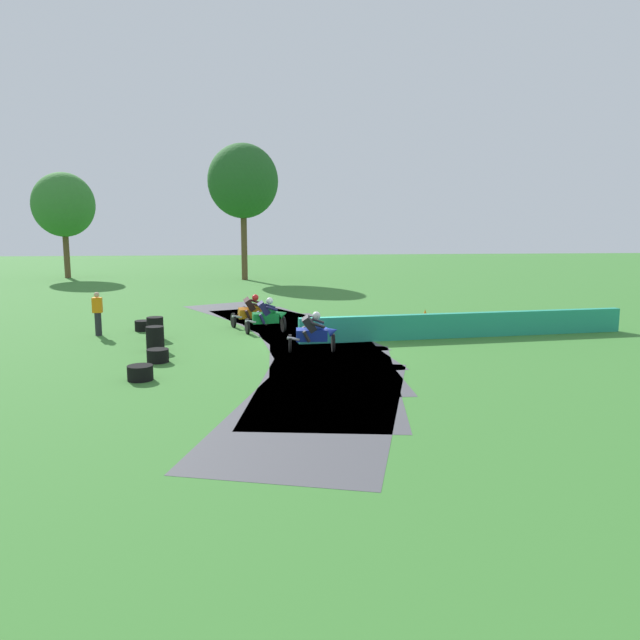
{
  "coord_description": "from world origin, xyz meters",
  "views": [
    {
      "loc": [
        -2.11,
        -20.85,
        4.14
      ],
      "look_at": [
        -0.05,
        -0.56,
        0.9
      ],
      "focal_mm": 34.29,
      "sensor_mm": 36.0,
      "label": 1
    }
  ],
  "objects_px": {
    "tire_stack_near": "(140,373)",
    "motorcycle_chase_green": "(268,316)",
    "tire_stack_mid_a": "(158,356)",
    "tire_stack_mid_b": "(155,339)",
    "motorcycle_trailing_orange": "(253,311)",
    "tire_stack_far": "(155,328)",
    "motorcycle_lead_blue": "(314,333)",
    "tire_stack_extra_a": "(143,326)",
    "traffic_cone": "(425,314)",
    "track_marshal": "(98,314)"
  },
  "relations": [
    {
      "from": "motorcycle_chase_green",
      "to": "tire_stack_far",
      "type": "height_order",
      "value": "motorcycle_chase_green"
    },
    {
      "from": "motorcycle_trailing_orange",
      "to": "tire_stack_near",
      "type": "distance_m",
      "value": 8.78
    },
    {
      "from": "tire_stack_mid_b",
      "to": "tire_stack_extra_a",
      "type": "xyz_separation_m",
      "value": [
        -1.1,
        3.86,
        -0.2
      ]
    },
    {
      "from": "motorcycle_lead_blue",
      "to": "motorcycle_trailing_orange",
      "type": "height_order",
      "value": "motorcycle_lead_blue"
    },
    {
      "from": "tire_stack_mid_a",
      "to": "tire_stack_mid_b",
      "type": "distance_m",
      "value": 1.8
    },
    {
      "from": "track_marshal",
      "to": "motorcycle_chase_green",
      "type": "bearing_deg",
      "value": -1.29
    },
    {
      "from": "tire_stack_far",
      "to": "motorcycle_trailing_orange",
      "type": "bearing_deg",
      "value": 33.8
    },
    {
      "from": "tire_stack_near",
      "to": "motorcycle_chase_green",
      "type": "bearing_deg",
      "value": 62.5
    },
    {
      "from": "tire_stack_near",
      "to": "track_marshal",
      "type": "bearing_deg",
      "value": 112.05
    },
    {
      "from": "tire_stack_mid_a",
      "to": "track_marshal",
      "type": "distance_m",
      "value": 5.59
    },
    {
      "from": "traffic_cone",
      "to": "tire_stack_near",
      "type": "bearing_deg",
      "value": -137.74
    },
    {
      "from": "motorcycle_chase_green",
      "to": "traffic_cone",
      "type": "xyz_separation_m",
      "value": [
        6.87,
        2.7,
        -0.44
      ]
    },
    {
      "from": "tire_stack_extra_a",
      "to": "track_marshal",
      "type": "distance_m",
      "value": 1.8
    },
    {
      "from": "tire_stack_mid_b",
      "to": "traffic_cone",
      "type": "relative_size",
      "value": 1.82
    },
    {
      "from": "motorcycle_trailing_orange",
      "to": "tire_stack_extra_a",
      "type": "height_order",
      "value": "motorcycle_trailing_orange"
    },
    {
      "from": "tire_stack_mid_b",
      "to": "traffic_cone",
      "type": "height_order",
      "value": "tire_stack_mid_b"
    },
    {
      "from": "tire_stack_extra_a",
      "to": "traffic_cone",
      "type": "height_order",
      "value": "traffic_cone"
    },
    {
      "from": "motorcycle_chase_green",
      "to": "tire_stack_far",
      "type": "relative_size",
      "value": 2.12
    },
    {
      "from": "tire_stack_near",
      "to": "tire_stack_mid_b",
      "type": "xyz_separation_m",
      "value": [
        -0.23,
        3.88,
        0.2
      ]
    },
    {
      "from": "motorcycle_lead_blue",
      "to": "tire_stack_near",
      "type": "height_order",
      "value": "motorcycle_lead_blue"
    },
    {
      "from": "tire_stack_mid_a",
      "to": "tire_stack_mid_b",
      "type": "height_order",
      "value": "tire_stack_mid_b"
    },
    {
      "from": "motorcycle_trailing_orange",
      "to": "tire_stack_mid_b",
      "type": "xyz_separation_m",
      "value": [
        -3.15,
        -4.39,
        -0.23
      ]
    },
    {
      "from": "motorcycle_lead_blue",
      "to": "tire_stack_far",
      "type": "height_order",
      "value": "motorcycle_lead_blue"
    },
    {
      "from": "tire_stack_near",
      "to": "tire_stack_far",
      "type": "xyz_separation_m",
      "value": [
        -0.56,
        5.94,
        0.2
      ]
    },
    {
      "from": "tire_stack_far",
      "to": "traffic_cone",
      "type": "bearing_deg",
      "value": 17.68
    },
    {
      "from": "motorcycle_trailing_orange",
      "to": "tire_stack_near",
      "type": "bearing_deg",
      "value": -109.47
    },
    {
      "from": "tire_stack_mid_a",
      "to": "tire_stack_far",
      "type": "xyz_separation_m",
      "value": [
        -0.68,
        3.81,
        0.2
      ]
    },
    {
      "from": "motorcycle_trailing_orange",
      "to": "traffic_cone",
      "type": "relative_size",
      "value": 3.94
    },
    {
      "from": "motorcycle_lead_blue",
      "to": "traffic_cone",
      "type": "xyz_separation_m",
      "value": [
        5.44,
        6.39,
        -0.43
      ]
    },
    {
      "from": "tire_stack_mid_a",
      "to": "track_marshal",
      "type": "bearing_deg",
      "value": 121.52
    },
    {
      "from": "tire_stack_mid_a",
      "to": "tire_stack_far",
      "type": "relative_size",
      "value": 0.81
    },
    {
      "from": "motorcycle_trailing_orange",
      "to": "tire_stack_mid_b",
      "type": "relative_size",
      "value": 2.17
    },
    {
      "from": "tire_stack_extra_a",
      "to": "track_marshal",
      "type": "relative_size",
      "value": 0.38
    },
    {
      "from": "tire_stack_mid_a",
      "to": "tire_stack_extra_a",
      "type": "xyz_separation_m",
      "value": [
        -1.45,
        5.61,
        0.0
      ]
    },
    {
      "from": "motorcycle_chase_green",
      "to": "tire_stack_mid_a",
      "type": "relative_size",
      "value": 2.61
    },
    {
      "from": "motorcycle_trailing_orange",
      "to": "traffic_cone",
      "type": "height_order",
      "value": "motorcycle_trailing_orange"
    },
    {
      "from": "tire_stack_mid_b",
      "to": "traffic_cone",
      "type": "xyz_separation_m",
      "value": [
        10.6,
        5.54,
        -0.18
      ]
    },
    {
      "from": "tire_stack_far",
      "to": "tire_stack_extra_a",
      "type": "bearing_deg",
      "value": 113.15
    },
    {
      "from": "motorcycle_chase_green",
      "to": "tire_stack_mid_a",
      "type": "xyz_separation_m",
      "value": [
        -3.38,
        -4.6,
        -0.46
      ]
    },
    {
      "from": "track_marshal",
      "to": "tire_stack_extra_a",
      "type": "bearing_deg",
      "value": 30.83
    },
    {
      "from": "tire_stack_extra_a",
      "to": "motorcycle_lead_blue",
      "type": "bearing_deg",
      "value": -36.9
    },
    {
      "from": "track_marshal",
      "to": "traffic_cone",
      "type": "xyz_separation_m",
      "value": [
        13.15,
        2.56,
        -0.6
      ]
    },
    {
      "from": "tire_stack_near",
      "to": "tire_stack_far",
      "type": "distance_m",
      "value": 5.97
    },
    {
      "from": "motorcycle_trailing_orange",
      "to": "tire_stack_far",
      "type": "distance_m",
      "value": 4.2
    },
    {
      "from": "track_marshal",
      "to": "traffic_cone",
      "type": "relative_size",
      "value": 3.7
    },
    {
      "from": "motorcycle_chase_green",
      "to": "traffic_cone",
      "type": "relative_size",
      "value": 3.86
    },
    {
      "from": "tire_stack_extra_a",
      "to": "tire_stack_mid_b",
      "type": "bearing_deg",
      "value": -74.1
    },
    {
      "from": "motorcycle_chase_green",
      "to": "motorcycle_trailing_orange",
      "type": "relative_size",
      "value": 0.98
    },
    {
      "from": "motorcycle_lead_blue",
      "to": "tire_stack_far",
      "type": "relative_size",
      "value": 2.11
    },
    {
      "from": "tire_stack_mid_b",
      "to": "track_marshal",
      "type": "distance_m",
      "value": 3.95
    }
  ]
}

